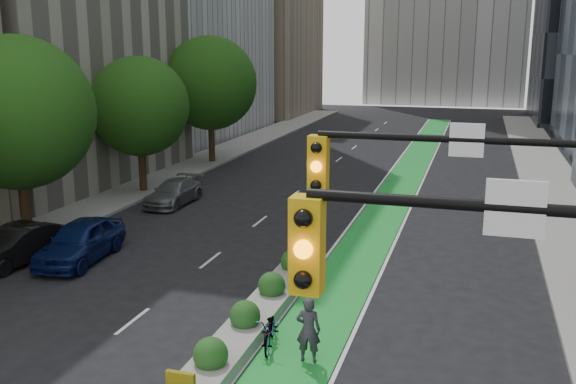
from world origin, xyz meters
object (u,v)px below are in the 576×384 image
Objects in this scene: bicycle at (270,330)px; parked_car_left_near at (80,241)px; parked_car_left_mid at (17,246)px; cyclist at (308,330)px; parked_car_left_far at (174,192)px; median_planter at (257,311)px.

parked_car_left_near is (-9.46, 4.91, 0.33)m from bicycle.
bicycle is 0.39× the size of parked_car_left_near.
parked_car_left_mid is at bearing 150.16° from bicycle.
bicycle is at bearing -27.96° from cyclist.
bicycle is 17.58m from parked_car_left_far.
parked_car_left_mid is (-2.14, -1.02, -0.08)m from parked_car_left_near.
cyclist is at bearing -34.21° from bicycle.
parked_car_left_far is at bearing 89.89° from parked_car_left_mid.
parked_car_left_mid is at bearing 167.10° from median_planter.
median_planter is 1.70m from bicycle.
cyclist is 0.41× the size of parked_car_left_far.
parked_car_left_mid is (-10.70, 2.45, 0.37)m from median_planter.
median_planter is at bearing -5.07° from parked_car_left_mid.
parked_car_left_mid reaches higher than parked_car_left_far.
parked_car_left_near is (-10.71, 5.44, -0.10)m from cyclist.
bicycle is (0.90, -1.44, 0.12)m from median_planter.
median_planter is 5.62× the size of cyclist.
parked_car_left_far reaches higher than median_planter.
parked_car_left_mid is 10.57m from parked_car_left_far.
parked_car_left_mid is (-12.85, 4.42, -0.18)m from cyclist.
parked_car_left_far is (-0.68, 9.44, -0.17)m from parked_car_left_near.
parked_car_left_near is 2.37m from parked_car_left_mid.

